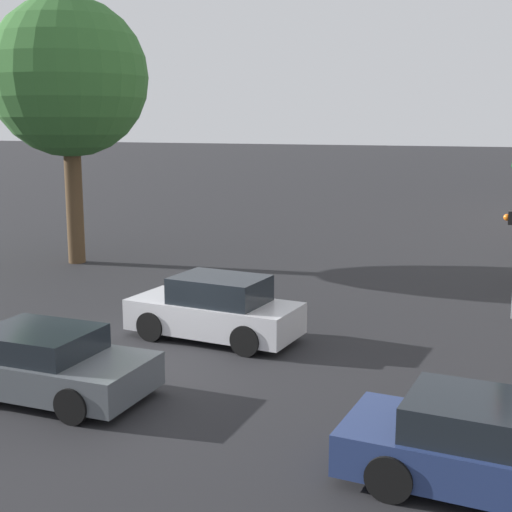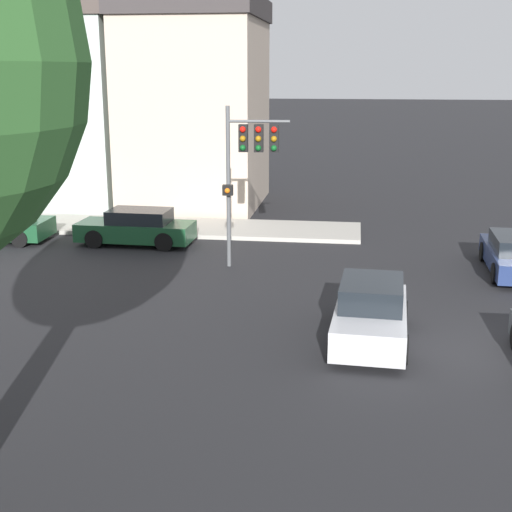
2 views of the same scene
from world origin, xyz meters
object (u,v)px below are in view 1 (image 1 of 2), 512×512
object	(u,v)px
street_tree	(69,78)
crossing_car_0	(502,450)
crossing_car_2	(45,364)
crossing_car_1	(216,310)

from	to	relation	value
street_tree	crossing_car_0	size ratio (longest dim) A/B	2.07
street_tree	crossing_car_0	bearing A→B (deg)	-35.80
street_tree	crossing_car_2	distance (m)	14.65
crossing_car_0	crossing_car_1	world-z (taller)	crossing_car_1
crossing_car_0	crossing_car_2	xyz separation A→B (m)	(-8.26, 0.45, -0.02)
street_tree	crossing_car_1	world-z (taller)	street_tree
crossing_car_1	street_tree	bearing A→B (deg)	-32.77
crossing_car_2	crossing_car_1	bearing A→B (deg)	71.46
crossing_car_2	crossing_car_0	bearing A→B (deg)	-4.47
street_tree	crossing_car_1	xyz separation A→B (m)	(8.97, -6.50, -5.93)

